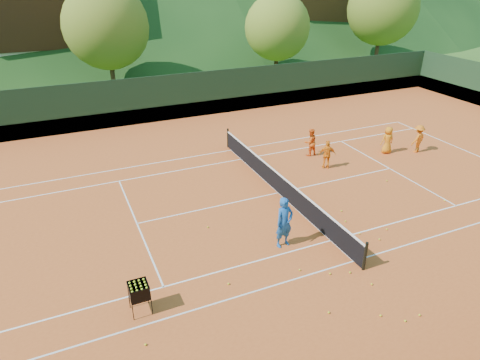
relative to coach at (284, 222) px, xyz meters
name	(u,v)px	position (x,y,z in m)	size (l,w,h in m)	color
ground	(278,193)	(1.78, 3.64, -0.99)	(400.00, 400.00, 0.00)	#2E541A
clay_court	(278,193)	(1.78, 3.64, -0.98)	(40.00, 24.00, 0.02)	#BB4E1E
coach	(284,222)	(0.00, 0.00, 0.00)	(0.71, 0.47, 1.95)	#1954A4
student_a	(310,142)	(5.38, 6.77, -0.23)	(0.73, 0.57, 1.50)	orange
student_b	(327,155)	(5.26, 5.02, -0.24)	(0.86, 0.36, 1.47)	orange
student_c	(388,140)	(9.39, 5.35, -0.23)	(0.73, 0.47, 1.49)	orange
student_d	(418,139)	(11.02, 4.81, -0.21)	(0.99, 0.57, 1.53)	orange
tennis_ball_0	(381,316)	(0.86, -4.31, -0.94)	(0.07, 0.07, 0.07)	#CED623
tennis_ball_1	(420,315)	(1.92, -4.75, -0.94)	(0.07, 0.07, 0.07)	#CED623
tennis_ball_2	(387,181)	(7.06, 2.57, -0.94)	(0.07, 0.07, 0.07)	#CED623
tennis_ball_3	(379,239)	(3.45, -1.19, -0.94)	(0.07, 0.07, 0.07)	#CED623
tennis_ball_4	(208,227)	(-2.14, 2.20, -0.94)	(0.07, 0.07, 0.07)	#CED623
tennis_ball_5	(329,312)	(-0.45, -3.59, -0.94)	(0.07, 0.07, 0.07)	#CED623
tennis_ball_6	(341,211)	(3.40, 1.11, -0.94)	(0.07, 0.07, 0.07)	#CED623
tennis_ball_7	(300,270)	(-0.22, -1.53, -0.94)	(0.07, 0.07, 0.07)	#CED623
tennis_ball_8	(372,284)	(1.53, -3.10, -0.94)	(0.07, 0.07, 0.07)	#CED623
tennis_ball_9	(330,274)	(0.61, -2.11, -0.94)	(0.07, 0.07, 0.07)	#CED623
tennis_ball_10	(229,284)	(-2.68, -1.22, -0.94)	(0.07, 0.07, 0.07)	#CED623
tennis_ball_13	(359,234)	(3.01, -0.57, -0.94)	(0.07, 0.07, 0.07)	#CED623
tennis_ball_14	(387,229)	(4.18, -0.76, -0.94)	(0.07, 0.07, 0.07)	#CED623
tennis_ball_16	(445,201)	(8.04, 0.01, -0.94)	(0.07, 0.07, 0.07)	#CED623
tennis_ball_17	(345,221)	(3.05, 0.37, -0.94)	(0.07, 0.07, 0.07)	#CED623
tennis_ball_19	(145,345)	(-5.68, -2.59, -0.94)	(0.07, 0.07, 0.07)	#CED623
tennis_ball_21	(350,272)	(1.25, -2.33, -0.94)	(0.07, 0.07, 0.07)	#CED623
tennis_ball_23	(405,321)	(1.37, -4.76, -0.94)	(0.07, 0.07, 0.07)	#CED623
court_lines	(278,193)	(1.78, 3.64, -0.97)	(23.83, 11.03, 0.00)	silver
tennis_net	(279,183)	(1.78, 3.64, -0.47)	(0.10, 12.07, 1.10)	black
perimeter_fence	(280,168)	(1.78, 3.64, 0.27)	(40.40, 24.24, 3.00)	#15301C
ball_hopper	(139,291)	(-5.49, -1.25, -0.23)	(0.57, 0.57, 1.00)	black
chalet_left	(19,11)	(-8.22, 33.64, 4.65)	(13.80, 9.93, 12.92)	beige
chalet_mid	(181,9)	(7.78, 37.64, 4.00)	(12.65, 8.82, 11.45)	beige
chalet_right	(309,5)	(21.78, 33.64, 4.26)	(11.50, 8.82, 11.91)	beige
tree_b	(106,26)	(-2.22, 23.64, 4.20)	(6.40, 6.40, 8.40)	#412B1A
tree_c	(277,27)	(11.78, 22.64, 3.55)	(5.60, 5.60, 7.35)	#3D2818
tree_d	(383,9)	(23.78, 23.64, 4.53)	(6.80, 6.80, 8.93)	#3F2719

